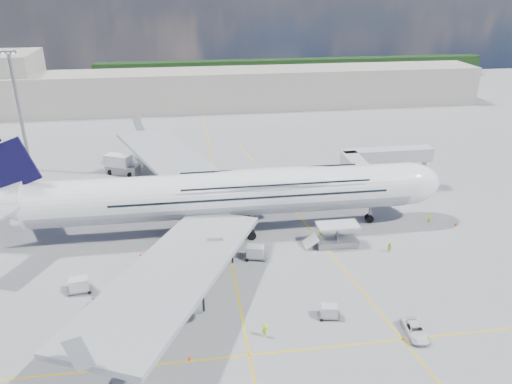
{
  "coord_description": "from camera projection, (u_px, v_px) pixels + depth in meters",
  "views": [
    {
      "loc": [
        -5.65,
        -63.85,
        39.34
      ],
      "look_at": [
        4.84,
        8.0,
        7.74
      ],
      "focal_mm": 35.0,
      "sensor_mm": 36.0,
      "label": 1
    }
  ],
  "objects": [
    {
      "name": "ground",
      "position": [
        232.0,
        263.0,
        74.38
      ],
      "size": [
        300.0,
        300.0,
        0.0
      ],
      "primitive_type": "plane",
      "color": "gray",
      "rests_on": "ground"
    },
    {
      "name": "taxi_line_main",
      "position": [
        232.0,
        262.0,
        74.38
      ],
      "size": [
        0.25,
        220.0,
        0.01
      ],
      "primitive_type": "cube",
      "color": "yellow",
      "rests_on": "ground"
    },
    {
      "name": "taxi_line_cross",
      "position": [
        249.0,
        355.0,
        56.23
      ],
      "size": [
        120.0,
        0.25,
        0.01
      ],
      "primitive_type": "cube",
      "color": "yellow",
      "rests_on": "ground"
    },
    {
      "name": "taxi_line_diag",
      "position": [
        307.0,
        226.0,
        85.3
      ],
      "size": [
        14.16,
        99.06,
        0.01
      ],
      "primitive_type": "cube",
      "rotation": [
        0.0,
        0.0,
        0.14
      ],
      "color": "yellow",
      "rests_on": "ground"
    },
    {
      "name": "airliner",
      "position": [
        226.0,
        194.0,
        80.75
      ],
      "size": [
        77.26,
        79.15,
        23.71
      ],
      "color": "white",
      "rests_on": "ground"
    },
    {
      "name": "jet_bridge",
      "position": [
        376.0,
        162.0,
        94.59
      ],
      "size": [
        18.8,
        12.1,
        8.5
      ],
      "color": "#B7B7BC",
      "rests_on": "ground"
    },
    {
      "name": "cargo_loader",
      "position": [
        336.0,
        238.0,
        78.73
      ],
      "size": [
        8.53,
        3.2,
        3.67
      ],
      "color": "silver",
      "rests_on": "ground"
    },
    {
      "name": "light_mast",
      "position": [
        20.0,
        111.0,
        104.64
      ],
      "size": [
        3.0,
        0.7,
        25.5
      ],
      "color": "gray",
      "rests_on": "ground"
    },
    {
      "name": "terminal",
      "position": [
        201.0,
        90.0,
        158.18
      ],
      "size": [
        180.0,
        16.0,
        12.0
      ],
      "primitive_type": "cube",
      "color": "#B2AD9E",
      "rests_on": "ground"
    },
    {
      "name": "tree_line",
      "position": [
        294.0,
        69.0,
        205.11
      ],
      "size": [
        160.0,
        6.0,
        8.0
      ],
      "primitive_type": "cube",
      "color": "#193814",
      "rests_on": "ground"
    },
    {
      "name": "dolly_row_a",
      "position": [
        103.0,
        295.0,
        66.33
      ],
      "size": [
        2.67,
        1.45,
        0.39
      ],
      "rotation": [
        0.0,
        0.0,
        0.01
      ],
      "color": "gray",
      "rests_on": "ground"
    },
    {
      "name": "dolly_row_b",
      "position": [
        98.0,
        305.0,
        64.18
      ],
      "size": [
        2.97,
        1.73,
        0.42
      ],
      "rotation": [
        0.0,
        0.0,
        0.07
      ],
      "color": "gray",
      "rests_on": "ground"
    },
    {
      "name": "dolly_row_c",
      "position": [
        152.0,
        310.0,
        63.24
      ],
      "size": [
        3.09,
        1.8,
        0.44
      ],
      "rotation": [
        0.0,
        0.0,
        0.07
      ],
      "color": "gray",
      "rests_on": "ground"
    },
    {
      "name": "dolly_back",
      "position": [
        79.0,
        285.0,
        67.02
      ],
      "size": [
        3.55,
        2.21,
        2.12
      ],
      "rotation": [
        0.0,
        0.0,
        0.13
      ],
      "color": "gray",
      "rests_on": "ground"
    },
    {
      "name": "dolly_nose_far",
      "position": [
        329.0,
        311.0,
        62.02
      ],
      "size": [
        3.0,
        1.94,
        1.76
      ],
      "rotation": [
        0.0,
        0.0,
        -0.17
      ],
      "color": "gray",
      "rests_on": "ground"
    },
    {
      "name": "dolly_nose_near",
      "position": [
        255.0,
        252.0,
        74.93
      ],
      "size": [
        3.77,
        2.65,
        2.16
      ],
      "rotation": [
        0.0,
        0.0,
        -0.27
      ],
      "color": "gray",
      "rests_on": "ground"
    },
    {
      "name": "baggage_tug",
      "position": [
        149.0,
        268.0,
        71.53
      ],
      "size": [
        3.08,
        1.94,
        1.79
      ],
      "rotation": [
        0.0,
        0.0,
        0.23
      ],
      "color": "white",
      "rests_on": "ground"
    },
    {
      "name": "catering_truck_inner",
      "position": [
        177.0,
        200.0,
        90.4
      ],
      "size": [
        7.1,
        2.91,
        4.21
      ],
      "rotation": [
        0.0,
        0.0,
        0.05
      ],
      "color": "gray",
      "rests_on": "ground"
    },
    {
      "name": "catering_truck_outer",
      "position": [
        123.0,
        165.0,
        106.63
      ],
      "size": [
        8.03,
        5.53,
        4.43
      ],
      "rotation": [
        0.0,
        0.0,
        -0.45
      ],
      "color": "gray",
      "rests_on": "ground"
    },
    {
      "name": "service_van",
      "position": [
        415.0,
        330.0,
        59.13
      ],
      "size": [
        2.57,
        5.01,
        1.35
      ],
      "primitive_type": "imported",
      "rotation": [
        0.0,
        0.0,
        -0.07
      ],
      "color": "white",
      "rests_on": "ground"
    },
    {
      "name": "crew_nose",
      "position": [
        429.0,
        218.0,
        85.8
      ],
      "size": [
        0.83,
        0.75,
        1.92
      ],
      "primitive_type": "imported",
      "rotation": [
        0.0,
        0.0,
        0.53
      ],
      "color": "#CBEC18",
      "rests_on": "ground"
    },
    {
      "name": "crew_loader",
      "position": [
        389.0,
        248.0,
        76.8
      ],
      "size": [
        1.03,
        0.99,
        1.67
      ],
      "primitive_type": "imported",
      "rotation": [
        0.0,
        0.0,
        -0.62
      ],
      "color": "#9CEF19",
      "rests_on": "ground"
    },
    {
      "name": "crew_wing",
      "position": [
        199.0,
        264.0,
        72.27
      ],
      "size": [
        0.88,
        1.12,
        1.78
      ],
      "primitive_type": "imported",
      "rotation": [
        0.0,
        0.0,
        1.07
      ],
      "color": "#CEFF1A",
      "rests_on": "ground"
    },
    {
      "name": "crew_van",
      "position": [
        321.0,
        235.0,
        80.32
      ],
      "size": [
        1.12,
        1.12,
        1.96
      ],
      "primitive_type": "imported",
      "rotation": [
        0.0,
        0.0,
        2.36
      ],
      "color": "#98E418",
      "rests_on": "ground"
    },
    {
      "name": "crew_tug",
      "position": [
        265.0,
        331.0,
        58.64
      ],
      "size": [
        1.35,
        0.98,
        1.89
      ],
      "primitive_type": "imported",
      "rotation": [
        0.0,
        0.0,
        0.25
      ],
      "color": "#A2F319",
      "rests_on": "ground"
    },
    {
      "name": "cone_nose",
      "position": [
        456.0,
        224.0,
        85.23
      ],
      "size": [
        0.46,
        0.46,
        0.58
      ],
      "color": "#F8550D",
      "rests_on": "ground"
    },
    {
      "name": "cone_wing_left_inner",
      "position": [
        173.0,
        185.0,
        101.35
      ],
      "size": [
        0.38,
        0.38,
        0.48
      ],
      "color": "#F8550D",
      "rests_on": "ground"
    },
    {
      "name": "cone_wing_left_outer",
      "position": [
        115.0,
        180.0,
        103.91
      ],
      "size": [
        0.38,
        0.38,
        0.48
      ],
      "color": "#F8550D",
      "rests_on": "ground"
    },
    {
      "name": "cone_wing_right_inner",
      "position": [
        140.0,
        254.0,
        76.08
      ],
      "size": [
        0.41,
        0.41,
        0.52
      ],
      "color": "#F8550D",
      "rests_on": "ground"
    },
    {
      "name": "cone_wing_right_outer",
      "position": [
        190.0,
        358.0,
        55.47
      ],
      "size": [
        0.43,
        0.43,
        0.55
      ],
      "color": "#F8550D",
      "rests_on": "ground"
    }
  ]
}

